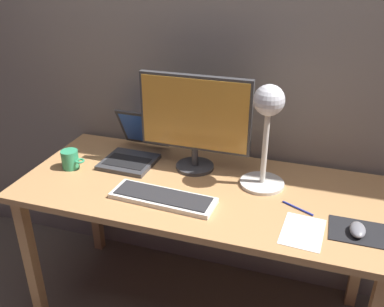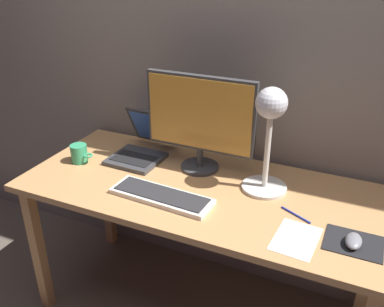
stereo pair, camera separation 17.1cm
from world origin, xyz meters
The scene contains 11 objects.
back_wall centered at (0.00, 0.40, 1.30)m, with size 4.80×0.06×2.60m, color gray.
desk centered at (0.00, 0.00, 0.66)m, with size 1.60×0.70×0.74m.
monitor centered at (-0.08, 0.15, 0.99)m, with size 0.52×0.18×0.45m.
keyboard_main centered at (-0.11, -0.16, 0.75)m, with size 0.45×0.16×0.03m.
laptop centered at (-0.39, 0.17, 0.80)m, with size 0.25×0.34×0.22m.
desk_lamp centered at (0.25, 0.10, 1.04)m, with size 0.19×0.19×0.46m.
mousepad centered at (0.64, -0.14, 0.74)m, with size 0.20×0.16×0.00m, color black.
mouse centered at (0.64, -0.15, 0.76)m, with size 0.06×0.10×0.03m, color slate.
coffee_mug centered at (-0.63, -0.03, 0.78)m, with size 0.11×0.08×0.09m.
paper_sheet_near_mouse centered at (0.45, -0.20, 0.74)m, with size 0.15×0.21×0.00m, color white.
pen centered at (0.42, -0.05, 0.74)m, with size 0.01×0.01×0.14m, color #2633A5.
Camera 1 is at (0.45, -1.51, 1.67)m, focal length 38.88 mm.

